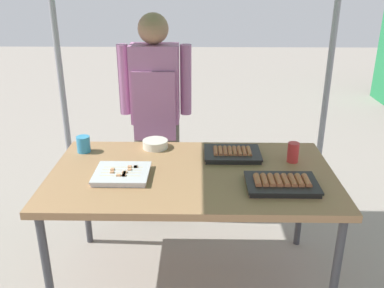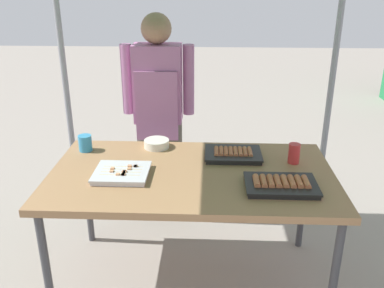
% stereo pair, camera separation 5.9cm
% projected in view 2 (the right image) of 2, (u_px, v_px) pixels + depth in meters
% --- Properties ---
extents(ground_plane, '(18.00, 18.00, 0.00)m').
position_uv_depth(ground_plane, '(192.00, 279.00, 2.65)').
color(ground_plane, gray).
extents(stall_table, '(1.60, 0.90, 0.75)m').
position_uv_depth(stall_table, '(192.00, 180.00, 2.39)').
color(stall_table, '#9E724C').
rests_on(stall_table, ground).
extents(tray_grilled_sausages, '(0.37, 0.26, 0.05)m').
position_uv_depth(tray_grilled_sausages, '(281.00, 184.00, 2.18)').
color(tray_grilled_sausages, black).
rests_on(tray_grilled_sausages, stall_table).
extents(tray_meat_skewers, '(0.30, 0.27, 0.04)m').
position_uv_depth(tray_meat_skewers, '(122.00, 173.00, 2.32)').
color(tray_meat_skewers, silver).
rests_on(tray_meat_skewers, stall_table).
extents(tray_pork_links, '(0.34, 0.25, 0.05)m').
position_uv_depth(tray_pork_links, '(233.00, 154.00, 2.55)').
color(tray_pork_links, black).
rests_on(tray_pork_links, stall_table).
extents(condiment_bowl, '(0.16, 0.16, 0.05)m').
position_uv_depth(condiment_bowl, '(157.00, 144.00, 2.69)').
color(condiment_bowl, silver).
rests_on(condiment_bowl, stall_table).
extents(drink_cup_near_edge, '(0.07, 0.07, 0.12)m').
position_uv_depth(drink_cup_near_edge, '(294.00, 153.00, 2.46)').
color(drink_cup_near_edge, red).
rests_on(drink_cup_near_edge, stall_table).
extents(drink_cup_by_wok, '(0.08, 0.08, 0.10)m').
position_uv_depth(drink_cup_by_wok, '(85.00, 143.00, 2.63)').
color(drink_cup_by_wok, '#338CBF').
rests_on(drink_cup_by_wok, stall_table).
extents(vendor_woman, '(0.52, 0.23, 1.55)m').
position_uv_depth(vendor_woman, '(158.00, 104.00, 3.05)').
color(vendor_woman, '#595147').
rests_on(vendor_woman, ground).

